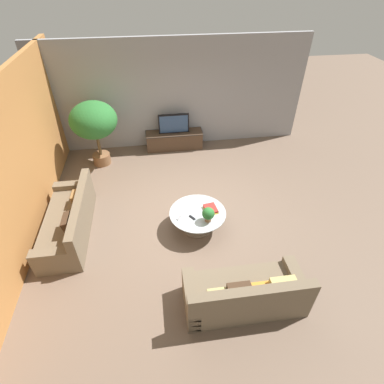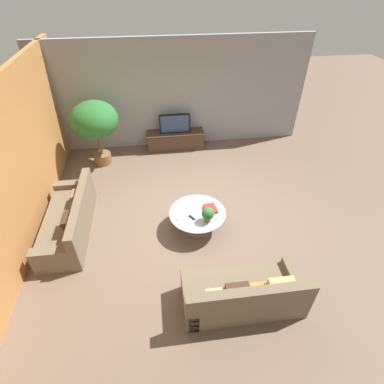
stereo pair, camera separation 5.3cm
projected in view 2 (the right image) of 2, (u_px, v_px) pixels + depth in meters
The scene contains 13 objects.
ground_plane at pixel (191, 213), 6.78m from camera, with size 24.00×24.00×0.00m, color brown.
back_wall_stone at pixel (176, 95), 8.35m from camera, with size 7.40×0.12×3.00m, color #939399.
side_wall_left at pixel (18, 162), 5.66m from camera, with size 0.12×7.40×3.00m, color #B2753D.
media_console at pixel (175, 140), 8.88m from camera, with size 1.66×0.50×0.50m.
television at pixel (175, 124), 8.55m from camera, with size 0.87×0.13×0.56m.
coffee_table at pixel (197, 217), 6.22m from camera, with size 1.17×1.17×0.44m.
couch_by_wall at pixel (70, 221), 6.17m from camera, with size 0.84×2.19×0.84m.
couch_near_entry at pixel (244, 295), 4.83m from camera, with size 1.95×0.84×0.84m.
potted_palm_tall at pixel (95, 121), 7.61m from camera, with size 1.19×1.19×1.76m.
potted_plant_tabletop at pixel (208, 214), 5.84m from camera, with size 0.25×0.25×0.32m.
book_stack at pixel (210, 209), 6.17m from camera, with size 0.29×0.34×0.07m.
remote_black at pixel (192, 218), 6.01m from camera, with size 0.04×0.16×0.02m, color black.
remote_silver at pixel (179, 217), 6.02m from camera, with size 0.04×0.16×0.02m, color gray.
Camera 2 is at (-0.61, -4.95, 4.62)m, focal length 28.00 mm.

